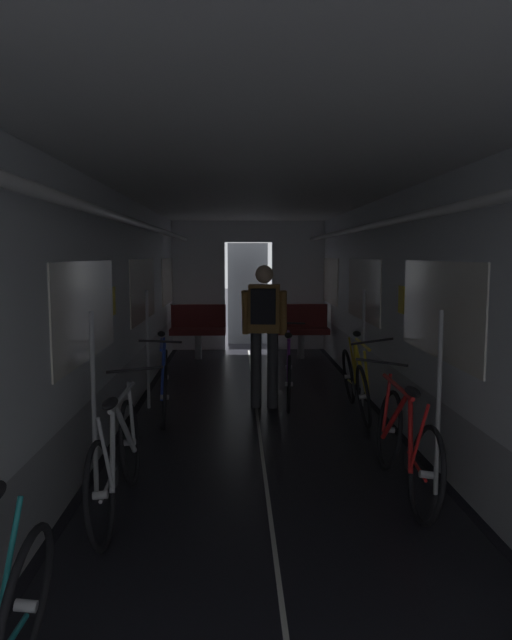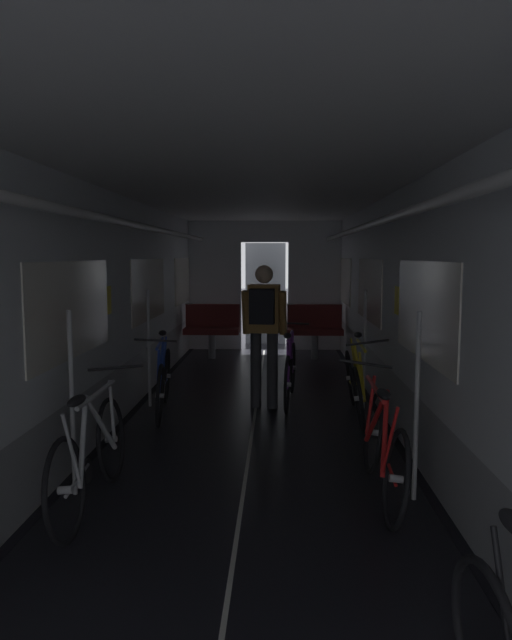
{
  "view_description": "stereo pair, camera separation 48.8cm",
  "coord_description": "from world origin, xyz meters",
  "px_view_note": "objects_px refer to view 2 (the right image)",
  "views": [
    {
      "loc": [
        -0.23,
        -2.1,
        1.79
      ],
      "look_at": [
        0.0,
        4.73,
        1.04
      ],
      "focal_mm": 32.8,
      "sensor_mm": 36.0,
      "label": 1
    },
    {
      "loc": [
        0.26,
        -2.09,
        1.79
      ],
      "look_at": [
        0.0,
        4.73,
        1.04
      ],
      "focal_mm": 32.8,
      "sensor_mm": 36.0,
      "label": 2
    }
  ],
  "objects_px": {
    "bench_seat_far_left": "(212,326)",
    "bench_seat_far_right": "(314,326)",
    "bicycle_blue": "(163,381)",
    "bicycle_silver": "(91,455)",
    "bicycle_yellow": "(355,383)",
    "bicycle_purple_in_aisle": "(290,372)",
    "bicycle_red": "(383,447)",
    "person_cyclist_aisle": "(264,323)"
  },
  "relations": [
    {
      "from": "bench_seat_far_left",
      "to": "bicycle_silver",
      "type": "height_order",
      "value": "bench_seat_far_left"
    },
    {
      "from": "bench_seat_far_right",
      "to": "bicycle_blue",
      "type": "xyz_separation_m",
      "value": [
        -1.94,
        -3.69,
        -0.18
      ]
    },
    {
      "from": "bicycle_blue",
      "to": "bicycle_yellow",
      "type": "height_order",
      "value": "bicycle_yellow"
    },
    {
      "from": "bench_seat_far_left",
      "to": "bicycle_yellow",
      "type": "xyz_separation_m",
      "value": [
        2.02,
        -3.72,
        -0.19
      ]
    },
    {
      "from": "bicycle_red",
      "to": "bicycle_purple_in_aisle",
      "type": "distance_m",
      "value": 2.87
    },
    {
      "from": "bicycle_blue",
      "to": "bicycle_silver",
      "type": "distance_m",
      "value": 2.5
    },
    {
      "from": "bench_seat_far_right",
      "to": "person_cyclist_aisle",
      "type": "distance_m",
      "value": 3.52
    },
    {
      "from": "bicycle_yellow",
      "to": "bicycle_silver",
      "type": "bearing_deg",
      "value": -131.43
    },
    {
      "from": "bicycle_blue",
      "to": "bicycle_purple_in_aisle",
      "type": "xyz_separation_m",
      "value": [
        1.45,
        0.56,
        0.0
      ]
    },
    {
      "from": "bicycle_purple_in_aisle",
      "to": "bicycle_silver",
      "type": "bearing_deg",
      "value": -115.68
    },
    {
      "from": "person_cyclist_aisle",
      "to": "bench_seat_far_right",
      "type": "bearing_deg",
      "value": 76.68
    },
    {
      "from": "bicycle_blue",
      "to": "bicycle_purple_in_aisle",
      "type": "relative_size",
      "value": 1.0
    },
    {
      "from": "bench_seat_far_left",
      "to": "bicycle_red",
      "type": "xyz_separation_m",
      "value": [
        1.95,
        -5.93,
        -0.19
      ]
    },
    {
      "from": "bench_seat_far_left",
      "to": "person_cyclist_aisle",
      "type": "bearing_deg",
      "value": -73.68
    },
    {
      "from": "bench_seat_far_left",
      "to": "bicycle_yellow",
      "type": "bearing_deg",
      "value": -61.49
    },
    {
      "from": "bicycle_red",
      "to": "bicycle_purple_in_aisle",
      "type": "relative_size",
      "value": 1.0
    },
    {
      "from": "bench_seat_far_left",
      "to": "person_cyclist_aisle",
      "type": "distance_m",
      "value": 3.57
    },
    {
      "from": "bicycle_yellow",
      "to": "bicycle_purple_in_aisle",
      "type": "distance_m",
      "value": 0.92
    },
    {
      "from": "person_cyclist_aisle",
      "to": "bicycle_purple_in_aisle",
      "type": "relative_size",
      "value": 1.0
    },
    {
      "from": "bench_seat_far_left",
      "to": "bench_seat_far_right",
      "type": "distance_m",
      "value": 1.8
    },
    {
      "from": "person_cyclist_aisle",
      "to": "bicycle_silver",
      "type": "bearing_deg",
      "value": -112.48
    },
    {
      "from": "bench_seat_far_left",
      "to": "bicycle_yellow",
      "type": "relative_size",
      "value": 0.58
    },
    {
      "from": "bench_seat_far_left",
      "to": "bicycle_silver",
      "type": "bearing_deg",
      "value": -91.51
    },
    {
      "from": "bicycle_red",
      "to": "bicycle_yellow",
      "type": "distance_m",
      "value": 2.21
    },
    {
      "from": "bench_seat_far_left",
      "to": "bicycle_purple_in_aisle",
      "type": "height_order",
      "value": "bench_seat_far_left"
    },
    {
      "from": "person_cyclist_aisle",
      "to": "bicycle_purple_in_aisle",
      "type": "bearing_deg",
      "value": 40.27
    },
    {
      "from": "bench_seat_far_left",
      "to": "bench_seat_far_right",
      "type": "height_order",
      "value": "same"
    },
    {
      "from": "bicycle_blue",
      "to": "bicycle_purple_in_aisle",
      "type": "bearing_deg",
      "value": 21.22
    },
    {
      "from": "bicycle_blue",
      "to": "bench_seat_far_left",
      "type": "bearing_deg",
      "value": 87.84
    },
    {
      "from": "bicycle_silver",
      "to": "bicycle_yellow",
      "type": "bearing_deg",
      "value": 48.57
    },
    {
      "from": "bicycle_blue",
      "to": "bicycle_yellow",
      "type": "relative_size",
      "value": 1.0
    },
    {
      "from": "bicycle_yellow",
      "to": "bicycle_purple_in_aisle",
      "type": "xyz_separation_m",
      "value": [
        -0.71,
        0.59,
        0.0
      ]
    },
    {
      "from": "bench_seat_far_right",
      "to": "bicycle_purple_in_aisle",
      "type": "bearing_deg",
      "value": -98.86
    },
    {
      "from": "bicycle_blue",
      "to": "bicycle_purple_in_aisle",
      "type": "height_order",
      "value": "bicycle_blue"
    },
    {
      "from": "bench_seat_far_left",
      "to": "bench_seat_far_right",
      "type": "bearing_deg",
      "value": 0.0
    },
    {
      "from": "bench_seat_far_left",
      "to": "bicycle_silver",
      "type": "distance_m",
      "value": 6.2
    },
    {
      "from": "bicycle_red",
      "to": "bicycle_purple_in_aisle",
      "type": "bearing_deg",
      "value": 102.77
    },
    {
      "from": "bench_seat_far_left",
      "to": "bicycle_silver",
      "type": "xyz_separation_m",
      "value": [
        -0.16,
        -6.2,
        -0.19
      ]
    },
    {
      "from": "bicycle_blue",
      "to": "bicycle_silver",
      "type": "xyz_separation_m",
      "value": [
        -0.02,
        -2.5,
        -0.0
      ]
    },
    {
      "from": "bicycle_yellow",
      "to": "bicycle_red",
      "type": "bearing_deg",
      "value": -91.99
    },
    {
      "from": "bicycle_yellow",
      "to": "person_cyclist_aisle",
      "type": "bearing_deg",
      "value": 162.58
    },
    {
      "from": "bench_seat_far_left",
      "to": "person_cyclist_aisle",
      "type": "height_order",
      "value": "person_cyclist_aisle"
    }
  ]
}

